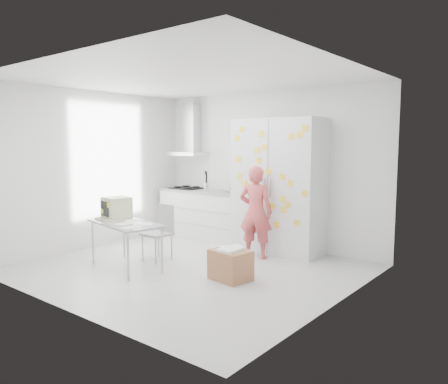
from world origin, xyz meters
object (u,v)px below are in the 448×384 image
Objects in this scene: desk at (119,214)px; cardboard_box at (231,264)px; chair at (160,229)px; person at (256,212)px.

desk is 1.90m from cardboard_box.
desk is 0.67m from chair.
cardboard_box is at bearing -0.91° from chair.
cardboard_box is at bearing 91.43° from person.
person is 1.09× the size of desk.
desk is at bearing -116.01° from chair.
person is 1.70× the size of chair.
chair is at bearing 175.39° from cardboard_box.
person is 2.65× the size of cardboard_box.
chair reaches higher than cardboard_box.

